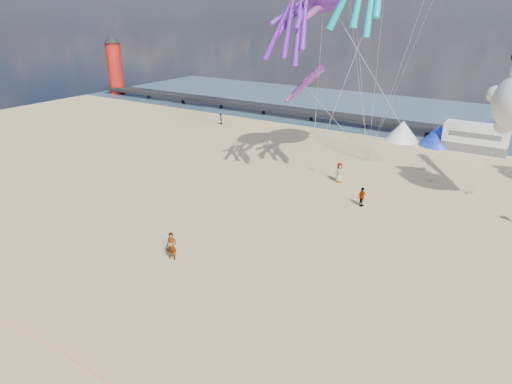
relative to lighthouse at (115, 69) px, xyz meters
name	(u,v)px	position (x,y,z in m)	size (l,w,h in m)	color
ground	(208,329)	(56.00, -44.00, -4.50)	(120.00, 120.00, 0.00)	#D2B879
water	(445,119)	(56.00, 11.00, -4.48)	(120.00, 120.00, 0.00)	#355065
pier	(242,104)	(28.00, 0.00, -3.50)	(60.00, 3.00, 0.50)	black
lighthouse	(115,69)	(0.00, 0.00, 0.00)	(2.60, 2.60, 9.00)	#A5140F
motorhome_0	(476,138)	(62.00, -4.00, -3.00)	(6.60, 2.50, 3.00)	silver
tent_white	(403,131)	(54.00, -4.00, -3.30)	(4.00, 4.00, 2.40)	white
tent_blue	(437,135)	(58.00, -4.00, -3.30)	(4.00, 4.00, 2.40)	#1933CC
standing_person	(172,246)	(49.87, -39.83, -3.58)	(0.67, 0.44, 1.84)	tan
beachgoer_1	(221,119)	(30.87, -9.24, -3.75)	(0.73, 0.48, 1.50)	#7F6659
beachgoer_3	(362,197)	(56.94, -25.38, -3.70)	(1.03, 0.59, 1.60)	#7F6659
beachgoer_6	(339,173)	(53.26, -21.27, -3.59)	(0.66, 0.44, 1.82)	#7F6659
sandbag_a	(312,170)	(49.82, -19.79, -4.39)	(0.50, 0.35, 0.22)	gray
sandbag_b	(434,182)	(60.66, -16.75, -4.39)	(0.50, 0.35, 0.22)	gray
sandbag_c	(470,193)	(63.88, -17.88, -4.39)	(0.50, 0.35, 0.22)	gray
sandbag_d	(423,169)	(58.90, -13.75, -4.39)	(0.50, 0.35, 0.22)	gray
sandbag_e	(368,160)	(53.34, -13.78, -4.39)	(0.50, 0.35, 0.22)	gray
windsock_left	(324,3)	(50.95, -21.48, 10.66)	(1.10, 7.43, 7.43)	red
windsock_right	(304,84)	(48.52, -19.64, 3.73)	(0.90, 5.55, 5.55)	red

